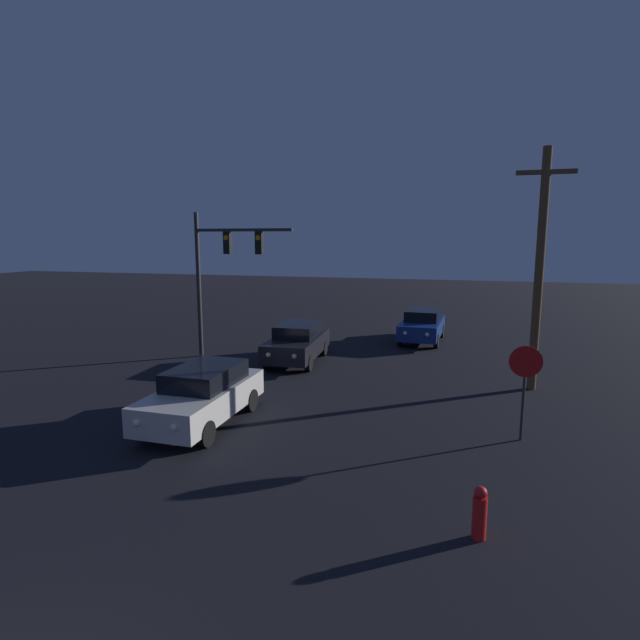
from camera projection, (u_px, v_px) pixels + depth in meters
car_near at (203, 394)px, 13.45m from camera, size 1.86×4.36×1.55m
car_mid at (297, 342)px, 20.24m from camera, size 2.00×4.42×1.55m
car_far at (422, 325)px, 24.28m from camera, size 2.00×4.42×1.55m
traffic_signal_mast at (221, 263)px, 20.37m from camera, size 4.24×0.30×6.03m
stop_sign at (525, 374)px, 12.16m from camera, size 0.78×0.07×2.41m
utility_pole at (539, 267)px, 16.00m from camera, size 1.77×0.28×7.79m
fire_hydrant at (480, 513)px, 8.29m from camera, size 0.24×0.24×0.93m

